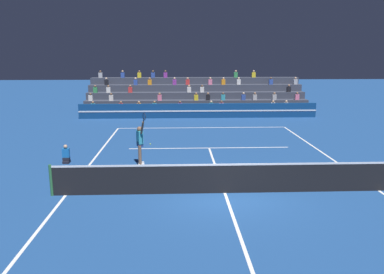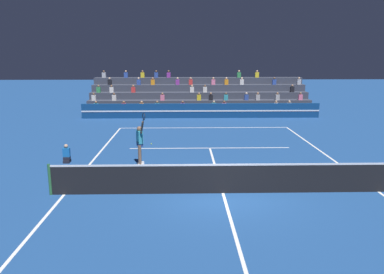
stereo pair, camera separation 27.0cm
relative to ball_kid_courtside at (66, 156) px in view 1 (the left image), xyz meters
The scene contains 8 objects.
ground_plane 7.68m from the ball_kid_courtside, 30.99° to the right, with size 120.00×120.00×0.00m, color navy.
court_lines 7.68m from the ball_kid_courtside, 30.99° to the right, with size 11.10×23.90×0.01m.
tennis_net 7.68m from the ball_kid_courtside, 30.99° to the right, with size 12.00×0.10×1.10m.
sponsor_banner_wall 13.57m from the ball_kid_courtside, 60.99° to the left, with size 18.00×0.26×1.10m.
bleacher_stand 17.00m from the ball_kid_courtside, 67.24° to the left, with size 18.13×4.75×3.38m.
ball_kid_courtside is the anchor object (origin of this frame).
tennis_player 3.41m from the ball_kid_courtside, ahead, with size 0.53×1.04×2.44m.
tennis_ball 4.84m from the ball_kid_courtside, 43.79° to the left, with size 0.07×0.07×0.07m, color #C6DB33.
Camera 1 is at (-1.65, -12.27, 4.74)m, focal length 35.00 mm.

